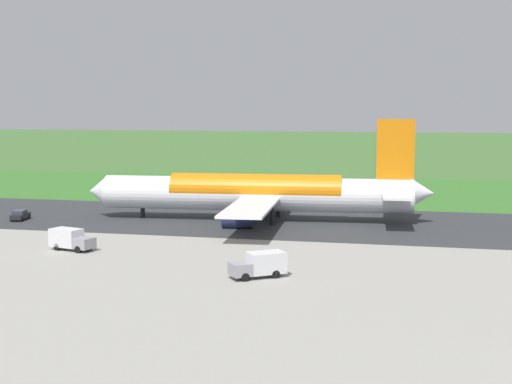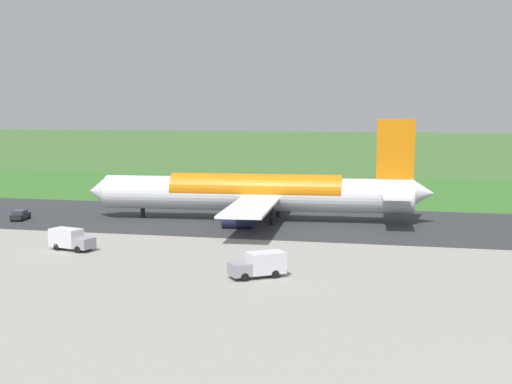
# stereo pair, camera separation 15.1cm
# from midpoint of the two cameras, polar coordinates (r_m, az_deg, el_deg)

# --- Properties ---
(ground_plane) EXTENTS (800.00, 800.00, 0.00)m
(ground_plane) POSITION_cam_midpoint_polar(r_m,az_deg,el_deg) (112.15, -0.05, -2.28)
(ground_plane) COLOR #3D662D
(runway_asphalt) EXTENTS (600.00, 31.85, 0.06)m
(runway_asphalt) POSITION_cam_midpoint_polar(r_m,az_deg,el_deg) (112.14, -0.05, -2.27)
(runway_asphalt) COLOR #2D3033
(runway_asphalt) RESTS_ON ground
(apron_concrete) EXTENTS (440.00, 110.00, 0.05)m
(apron_concrete) POSITION_cam_midpoint_polar(r_m,az_deg,el_deg) (56.02, -14.42, -11.77)
(apron_concrete) COLOR gray
(apron_concrete) RESTS_ON ground
(grass_verge_foreground) EXTENTS (600.00, 80.00, 0.04)m
(grass_verge_foreground) POSITION_cam_midpoint_polar(r_m,az_deg,el_deg) (143.22, 2.81, -0.31)
(grass_verge_foreground) COLOR #346B27
(grass_verge_foreground) RESTS_ON ground
(airliner_main) EXTENTS (54.15, 44.33, 15.88)m
(airliner_main) POSITION_cam_midpoint_polar(r_m,az_deg,el_deg) (111.45, 0.23, -0.08)
(airliner_main) COLOR white
(airliner_main) RESTS_ON ground
(service_truck_baggage) EXTENTS (6.01, 5.25, 2.65)m
(service_truck_baggage) POSITION_cam_midpoint_polar(r_m,az_deg,el_deg) (74.86, 0.34, -5.75)
(service_truck_baggage) COLOR gray
(service_truck_baggage) RESTS_ON ground
(service_car_followme) EXTENTS (2.43, 4.43, 1.62)m
(service_car_followme) POSITION_cam_midpoint_polar(r_m,az_deg,el_deg) (118.21, -18.12, -1.74)
(service_car_followme) COLOR black
(service_car_followme) RESTS_ON ground
(service_truck_fuel) EXTENTS (6.19, 3.75, 2.65)m
(service_truck_fuel) POSITION_cam_midpoint_polar(r_m,az_deg,el_deg) (91.83, -14.42, -3.63)
(service_truck_fuel) COLOR gray
(service_truck_fuel) RESTS_ON ground
(no_stopping_sign) EXTENTS (0.60, 0.10, 2.64)m
(no_stopping_sign) POSITION_cam_midpoint_polar(r_m,az_deg,el_deg) (140.91, 10.24, 0.11)
(no_stopping_sign) COLOR slate
(no_stopping_sign) RESTS_ON ground
(traffic_cone_orange) EXTENTS (0.40, 0.40, 0.55)m
(traffic_cone_orange) POSITION_cam_midpoint_polar(r_m,az_deg,el_deg) (144.17, 8.02, -0.22)
(traffic_cone_orange) COLOR orange
(traffic_cone_orange) RESTS_ON ground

